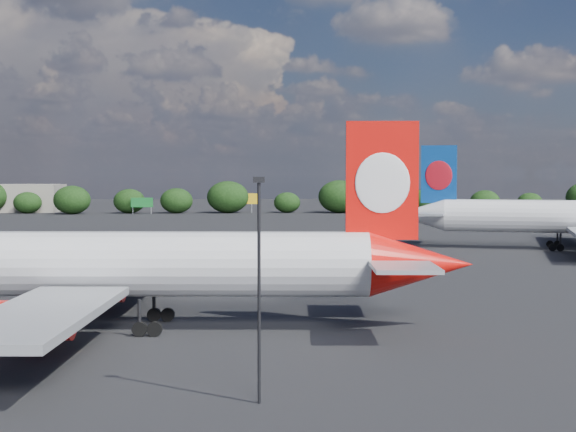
{
  "coord_description": "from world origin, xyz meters",
  "views": [
    {
      "loc": [
        13.89,
        -44.73,
        10.98
      ],
      "look_at": [
        16.0,
        12.0,
        8.0
      ],
      "focal_mm": 50.0,
      "sensor_mm": 36.0,
      "label": 1
    }
  ],
  "objects": [
    {
      "name": "horizon_treeline",
      "position": [
        5.06,
        180.49,
        3.96
      ],
      "size": [
        207.81,
        16.41,
        9.34
      ],
      "color": "black",
      "rests_on": "ground"
    },
    {
      "name": "apron_lamp_post",
      "position": [
        13.92,
        -6.88,
        6.07
      ],
      "size": [
        0.55,
        0.3,
        10.85
      ],
      "color": "black",
      "rests_on": "ground"
    },
    {
      "name": "highway_sign",
      "position": [
        -18.0,
        176.0,
        3.13
      ],
      "size": [
        6.0,
        0.3,
        4.5
      ],
      "color": "#146827",
      "rests_on": "ground"
    },
    {
      "name": "billboard_yellow",
      "position": [
        12.0,
        182.0,
        3.87
      ],
      "size": [
        5.0,
        0.3,
        5.5
      ],
      "color": "gold",
      "rests_on": "ground"
    },
    {
      "name": "ground",
      "position": [
        0.0,
        60.0,
        0.0
      ],
      "size": [
        500.0,
        500.0,
        0.0
      ],
      "primitive_type": "plane",
      "color": "black",
      "rests_on": "ground"
    },
    {
      "name": "china_southern_airliner",
      "position": [
        57.88,
        69.74,
        4.65
      ],
      "size": [
        46.01,
        44.13,
        15.28
      ],
      "color": "silver",
      "rests_on": "ground"
    },
    {
      "name": "qantas_airliner",
      "position": [
        5.71,
        12.02,
        4.47
      ],
      "size": [
        44.93,
        42.69,
        14.68
      ],
      "color": "silver",
      "rests_on": "ground"
    }
  ]
}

